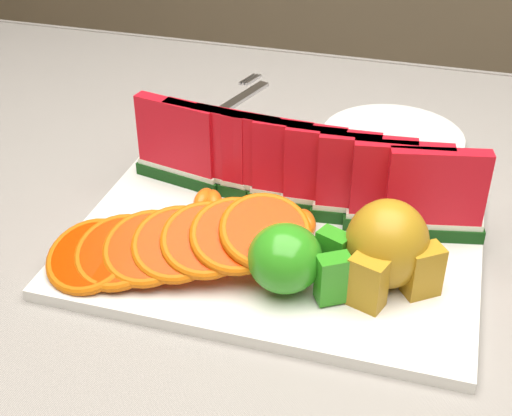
{
  "coord_description": "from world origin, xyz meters",
  "views": [
    {
      "loc": [
        0.13,
        -0.58,
        1.19
      ],
      "look_at": [
        -0.03,
        -0.03,
        0.81
      ],
      "focal_mm": 50.0,
      "sensor_mm": 36.0,
      "label": 1
    }
  ],
  "objects_px": {
    "apple_cluster": "(293,259)",
    "pear_cluster": "(388,248)",
    "platter": "(277,239)",
    "side_plate": "(393,138)",
    "fork": "(234,101)"
  },
  "relations": [
    {
      "from": "pear_cluster",
      "to": "side_plate",
      "type": "relative_size",
      "value": 0.42
    },
    {
      "from": "pear_cluster",
      "to": "side_plate",
      "type": "xyz_separation_m",
      "value": [
        -0.03,
        0.3,
        -0.05
      ]
    },
    {
      "from": "side_plate",
      "to": "fork",
      "type": "bearing_deg",
      "value": 167.13
    },
    {
      "from": "platter",
      "to": "side_plate",
      "type": "height_order",
      "value": "platter"
    },
    {
      "from": "pear_cluster",
      "to": "fork",
      "type": "xyz_separation_m",
      "value": [
        -0.26,
        0.35,
        -0.05
      ]
    },
    {
      "from": "platter",
      "to": "side_plate",
      "type": "bearing_deg",
      "value": 71.68
    },
    {
      "from": "apple_cluster",
      "to": "fork",
      "type": "bearing_deg",
      "value": 115.0
    },
    {
      "from": "apple_cluster",
      "to": "pear_cluster",
      "type": "distance_m",
      "value": 0.09
    },
    {
      "from": "platter",
      "to": "apple_cluster",
      "type": "relative_size",
      "value": 3.96
    },
    {
      "from": "apple_cluster",
      "to": "side_plate",
      "type": "height_order",
      "value": "apple_cluster"
    },
    {
      "from": "pear_cluster",
      "to": "platter",
      "type": "bearing_deg",
      "value": 158.77
    },
    {
      "from": "apple_cluster",
      "to": "fork",
      "type": "height_order",
      "value": "apple_cluster"
    },
    {
      "from": "pear_cluster",
      "to": "side_plate",
      "type": "distance_m",
      "value": 0.3
    },
    {
      "from": "apple_cluster",
      "to": "pear_cluster",
      "type": "bearing_deg",
      "value": 22.74
    },
    {
      "from": "platter",
      "to": "fork",
      "type": "height_order",
      "value": "platter"
    }
  ]
}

